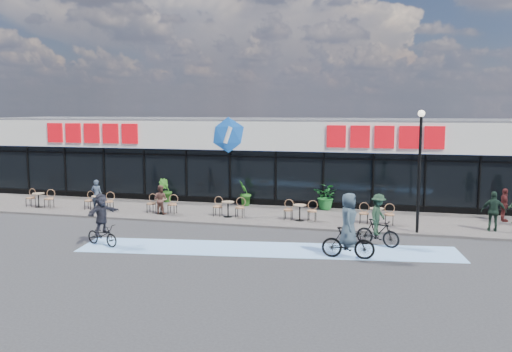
# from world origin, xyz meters

# --- Properties ---
(ground) EXTENTS (120.00, 120.00, 0.00)m
(ground) POSITION_xyz_m (0.00, 0.00, 0.00)
(ground) COLOR #28282B
(ground) RESTS_ON ground
(sidewalk) EXTENTS (44.00, 5.00, 0.10)m
(sidewalk) POSITION_xyz_m (0.00, 4.50, 0.05)
(sidewalk) COLOR #615A56
(sidewalk) RESTS_ON ground
(bike_lane) EXTENTS (14.17, 4.13, 0.01)m
(bike_lane) POSITION_xyz_m (4.00, -1.50, 0.01)
(bike_lane) COLOR #7EB3EF
(bike_lane) RESTS_ON ground
(building) EXTENTS (30.60, 6.57, 4.75)m
(building) POSITION_xyz_m (-0.00, 9.93, 2.34)
(building) COLOR black
(building) RESTS_ON ground
(lamp_post) EXTENTS (0.28, 0.28, 5.03)m
(lamp_post) POSITION_xyz_m (9.49, 2.30, 3.10)
(lamp_post) COLOR black
(lamp_post) RESTS_ON sidewalk
(bistro_set_1) EXTENTS (1.54, 0.62, 0.90)m
(bistro_set_1) POSITION_xyz_m (-9.28, 3.52, 0.56)
(bistro_set_1) COLOR tan
(bistro_set_1) RESTS_ON sidewalk
(bistro_set_2) EXTENTS (1.54, 0.62, 0.90)m
(bistro_set_2) POSITION_xyz_m (-5.86, 3.52, 0.56)
(bistro_set_2) COLOR tan
(bistro_set_2) RESTS_ON sidewalk
(bistro_set_3) EXTENTS (1.54, 0.62, 0.90)m
(bistro_set_3) POSITION_xyz_m (-2.45, 3.52, 0.56)
(bistro_set_3) COLOR tan
(bistro_set_3) RESTS_ON sidewalk
(bistro_set_4) EXTENTS (1.54, 0.62, 0.90)m
(bistro_set_4) POSITION_xyz_m (0.97, 3.52, 0.56)
(bistro_set_4) COLOR tan
(bistro_set_4) RESTS_ON sidewalk
(bistro_set_5) EXTENTS (1.54, 0.62, 0.90)m
(bistro_set_5) POSITION_xyz_m (4.39, 3.52, 0.56)
(bistro_set_5) COLOR tan
(bistro_set_5) RESTS_ON sidewalk
(bistro_set_6) EXTENTS (1.54, 0.62, 0.90)m
(bistro_set_6) POSITION_xyz_m (7.81, 3.52, 0.56)
(bistro_set_6) COLOR tan
(bistro_set_6) RESTS_ON sidewalk
(potted_plant_left) EXTENTS (0.86, 0.78, 1.28)m
(potted_plant_left) POSITION_xyz_m (-3.56, 6.55, 0.74)
(potted_plant_left) COLOR #2A621C
(potted_plant_left) RESTS_ON sidewalk
(potted_plant_mid) EXTENTS (0.74, 0.85, 1.36)m
(potted_plant_mid) POSITION_xyz_m (0.96, 6.45, 0.78)
(potted_plant_mid) COLOR #2C7020
(potted_plant_mid) RESTS_ON sidewalk
(potted_plant_right) EXTENTS (1.47, 1.36, 1.35)m
(potted_plant_right) POSITION_xyz_m (5.25, 6.46, 0.78)
(potted_plant_right) COLOR #1E6A27
(potted_plant_right) RESTS_ON sidewalk
(patron_left) EXTENTS (0.59, 0.42, 1.54)m
(patron_left) POSITION_xyz_m (-6.00, 3.57, 0.87)
(patron_left) COLOR #344052
(patron_left) RESTS_ON sidewalk
(patron_right) EXTENTS (0.76, 0.64, 1.42)m
(patron_right) POSITION_xyz_m (-2.41, 3.32, 0.81)
(patron_right) COLOR brown
(patron_right) RESTS_ON sidewalk
(pedestrian_b) EXTENTS (0.44, 0.92, 1.52)m
(pedestrian_b) POSITION_xyz_m (13.39, 5.54, 0.86)
(pedestrian_b) COLOR #501C1C
(pedestrian_b) RESTS_ON sidewalk
(pedestrian_c) EXTENTS (1.01, 0.49, 1.68)m
(pedestrian_c) POSITION_xyz_m (12.57, 3.32, 0.94)
(pedestrian_c) COLOR black
(pedestrian_c) RESTS_ON sidewalk
(cyclist_a) EXTENTS (1.84, 0.91, 2.32)m
(cyclist_a) POSITION_xyz_m (7.01, -1.98, 0.96)
(cyclist_a) COLOR black
(cyclist_a) RESTS_ON ground
(cyclist_b) EXTENTS (1.77, 1.14, 2.01)m
(cyclist_b) POSITION_xyz_m (7.96, -0.00, 0.88)
(cyclist_b) COLOR black
(cyclist_b) RESTS_ON ground
(cyclist_c) EXTENTS (1.65, 1.53, 2.02)m
(cyclist_c) POSITION_xyz_m (-2.23, -2.46, 0.91)
(cyclist_c) COLOR black
(cyclist_c) RESTS_ON ground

